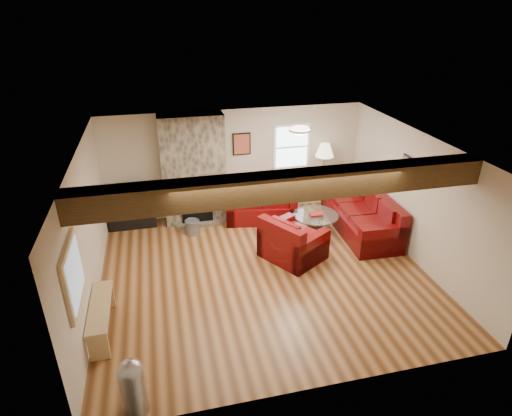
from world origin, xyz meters
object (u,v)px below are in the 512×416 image
at_px(armchair_red, 293,238).
at_px(tv_cabinet, 132,216).
at_px(sofa_three, 361,212).
at_px(loveseat, 261,202).
at_px(coffee_table, 315,224).
at_px(television, 129,195).
at_px(floor_lamp, 325,154).

xyz_separation_m(armchair_red, tv_cabinet, (-3.15, 2.11, -0.18)).
xyz_separation_m(sofa_three, loveseat, (-2.00, 1.11, -0.03)).
relative_size(coffee_table, television, 1.16).
xyz_separation_m(sofa_three, armchair_red, (-1.78, -0.70, -0.01)).
distance_m(loveseat, tv_cabinet, 2.95).
bearing_deg(tv_cabinet, coffee_table, -18.80).
relative_size(tv_cabinet, television, 1.24).
distance_m(television, floor_lamp, 4.55).
distance_m(armchair_red, floor_lamp, 2.55).
height_order(television, floor_lamp, floor_lamp).
xyz_separation_m(coffee_table, television, (-3.91, 1.33, 0.52)).
relative_size(sofa_three, tv_cabinet, 2.26).
height_order(tv_cabinet, television, television).
relative_size(loveseat, tv_cabinet, 1.54).
relative_size(sofa_three, armchair_red, 2.16).
relative_size(sofa_three, coffee_table, 2.40).
distance_m(loveseat, floor_lamp, 1.87).
xyz_separation_m(loveseat, armchair_red, (0.22, -1.81, 0.01)).
bearing_deg(loveseat, armchair_red, -73.35).
bearing_deg(tv_cabinet, loveseat, -5.84).
xyz_separation_m(sofa_three, tv_cabinet, (-4.93, 1.41, -0.20)).
bearing_deg(loveseat, television, -176.12).
bearing_deg(armchair_red, television, 24.69).
bearing_deg(tv_cabinet, television, 0.00).
bearing_deg(television, loveseat, -5.84).
distance_m(coffee_table, tv_cabinet, 4.13).
xyz_separation_m(coffee_table, floor_lamp, (0.59, 1.15, 1.19)).
relative_size(loveseat, coffee_table, 1.64).
bearing_deg(television, tv_cabinet, 0.00).
height_order(coffee_table, television, television).
relative_size(armchair_red, tv_cabinet, 1.05).
xyz_separation_m(loveseat, floor_lamp, (1.57, 0.12, 1.01)).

